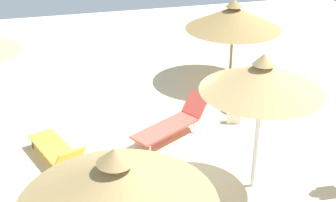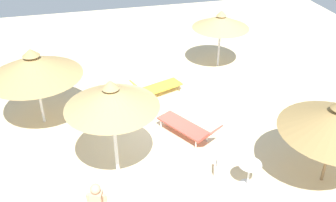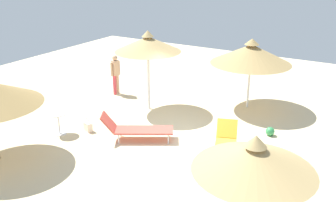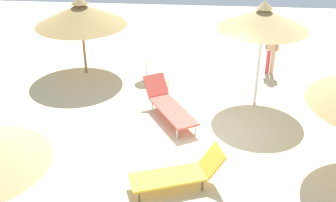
{
  "view_description": "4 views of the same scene",
  "coord_description": "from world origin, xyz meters",
  "px_view_note": "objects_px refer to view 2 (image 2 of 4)",
  "views": [
    {
      "loc": [
        9.28,
        -1.76,
        6.04
      ],
      "look_at": [
        -0.57,
        0.84,
        1.01
      ],
      "focal_mm": 51.73,
      "sensor_mm": 36.0,
      "label": 1
    },
    {
      "loc": [
        2.36,
        10.12,
        7.3
      ],
      "look_at": [
        -0.08,
        0.4,
        1.08
      ],
      "focal_mm": 41.2,
      "sensor_mm": 36.0,
      "label": 2
    },
    {
      "loc": [
        -9.19,
        -5.3,
        5.33
      ],
      "look_at": [
        0.17,
        0.28,
        1.17
      ],
      "focal_mm": 40.56,
      "sensor_mm": 36.0,
      "label": 3
    },
    {
      "loc": [
        0.21,
        -8.67,
        5.72
      ],
      "look_at": [
        -0.58,
        0.39,
        0.82
      ],
      "focal_mm": 44.91,
      "sensor_mm": 36.0,
      "label": 4
    }
  ],
  "objects_px": {
    "parasol_umbrella_edge": "(111,98)",
    "handbag": "(217,168)",
    "parasol_umbrella_center": "(221,22)",
    "side_table_round": "(249,171)",
    "beach_ball": "(100,89)",
    "lounge_chair_far_right": "(155,87)",
    "parasol_umbrella_far_left": "(33,66)",
    "lounge_chair_near_right": "(190,128)"
  },
  "relations": [
    {
      "from": "parasol_umbrella_edge",
      "to": "handbag",
      "type": "bearing_deg",
      "value": 166.61
    },
    {
      "from": "parasol_umbrella_center",
      "to": "handbag",
      "type": "relative_size",
      "value": 5.15
    },
    {
      "from": "parasol_umbrella_edge",
      "to": "side_table_round",
      "type": "height_order",
      "value": "parasol_umbrella_edge"
    },
    {
      "from": "beach_ball",
      "to": "parasol_umbrella_center",
      "type": "bearing_deg",
      "value": -168.26
    },
    {
      "from": "lounge_chair_far_right",
      "to": "handbag",
      "type": "relative_size",
      "value": 4.34
    },
    {
      "from": "parasol_umbrella_edge",
      "to": "side_table_round",
      "type": "relative_size",
      "value": 4.05
    },
    {
      "from": "parasol_umbrella_far_left",
      "to": "parasol_umbrella_edge",
      "type": "bearing_deg",
      "value": 123.21
    },
    {
      "from": "parasol_umbrella_center",
      "to": "lounge_chair_near_right",
      "type": "bearing_deg",
      "value": 60.12
    },
    {
      "from": "handbag",
      "to": "parasol_umbrella_edge",
      "type": "bearing_deg",
      "value": -13.39
    },
    {
      "from": "lounge_chair_near_right",
      "to": "handbag",
      "type": "height_order",
      "value": "lounge_chair_near_right"
    },
    {
      "from": "beach_ball",
      "to": "handbag",
      "type": "bearing_deg",
      "value": 117.57
    },
    {
      "from": "parasol_umbrella_center",
      "to": "handbag",
      "type": "xyz_separation_m",
      "value": [
        2.34,
        6.24,
        -1.77
      ]
    },
    {
      "from": "lounge_chair_far_right",
      "to": "beach_ball",
      "type": "xyz_separation_m",
      "value": [
        1.96,
        -0.71,
        -0.2
      ]
    },
    {
      "from": "handbag",
      "to": "beach_ball",
      "type": "xyz_separation_m",
      "value": [
        2.71,
        -5.19,
        -0.02
      ]
    },
    {
      "from": "side_table_round",
      "to": "beach_ball",
      "type": "relative_size",
      "value": 2.57
    },
    {
      "from": "side_table_round",
      "to": "beach_ball",
      "type": "height_order",
      "value": "side_table_round"
    },
    {
      "from": "parasol_umbrella_edge",
      "to": "lounge_chair_far_right",
      "type": "relative_size",
      "value": 1.45
    },
    {
      "from": "parasol_umbrella_far_left",
      "to": "parasol_umbrella_edge",
      "type": "xyz_separation_m",
      "value": [
        -2.03,
        3.1,
        0.39
      ]
    },
    {
      "from": "parasol_umbrella_center",
      "to": "parasol_umbrella_edge",
      "type": "distance_m",
      "value": 7.52
    },
    {
      "from": "lounge_chair_far_right",
      "to": "lounge_chair_near_right",
      "type": "relative_size",
      "value": 0.92
    },
    {
      "from": "parasol_umbrella_edge",
      "to": "side_table_round",
      "type": "distance_m",
      "value": 4.02
    },
    {
      "from": "parasol_umbrella_center",
      "to": "lounge_chair_far_right",
      "type": "distance_m",
      "value": 3.89
    },
    {
      "from": "lounge_chair_near_right",
      "to": "beach_ball",
      "type": "distance_m",
      "value": 4.27
    },
    {
      "from": "parasol_umbrella_far_left",
      "to": "lounge_chair_near_right",
      "type": "bearing_deg",
      "value": 155.18
    },
    {
      "from": "parasol_umbrella_center",
      "to": "lounge_chair_far_right",
      "type": "xyz_separation_m",
      "value": [
        3.09,
        1.76,
        -1.59
      ]
    },
    {
      "from": "lounge_chair_far_right",
      "to": "beach_ball",
      "type": "relative_size",
      "value": 7.19
    },
    {
      "from": "lounge_chair_near_right",
      "to": "beach_ball",
      "type": "xyz_separation_m",
      "value": [
        2.44,
        -3.5,
        -0.25
      ]
    },
    {
      "from": "parasol_umbrella_edge",
      "to": "parasol_umbrella_center",
      "type": "bearing_deg",
      "value": -131.64
    },
    {
      "from": "parasol_umbrella_far_left",
      "to": "lounge_chair_far_right",
      "type": "relative_size",
      "value": 1.44
    },
    {
      "from": "parasol_umbrella_edge",
      "to": "lounge_chair_far_right",
      "type": "height_order",
      "value": "parasol_umbrella_edge"
    },
    {
      "from": "lounge_chair_far_right",
      "to": "lounge_chair_near_right",
      "type": "xyz_separation_m",
      "value": [
        -0.47,
        2.79,
        0.05
      ]
    },
    {
      "from": "parasol_umbrella_far_left",
      "to": "parasol_umbrella_edge",
      "type": "height_order",
      "value": "parasol_umbrella_edge"
    },
    {
      "from": "parasol_umbrella_far_left",
      "to": "lounge_chair_far_right",
      "type": "bearing_deg",
      "value": -169.09
    },
    {
      "from": "parasol_umbrella_center",
      "to": "lounge_chair_near_right",
      "type": "xyz_separation_m",
      "value": [
        2.61,
        4.55,
        -1.54
      ]
    },
    {
      "from": "parasol_umbrella_edge",
      "to": "beach_ball",
      "type": "relative_size",
      "value": 10.42
    },
    {
      "from": "parasol_umbrella_far_left",
      "to": "lounge_chair_far_right",
      "type": "distance_m",
      "value": 4.35
    },
    {
      "from": "handbag",
      "to": "beach_ball",
      "type": "relative_size",
      "value": 1.65
    },
    {
      "from": "lounge_chair_far_right",
      "to": "handbag",
      "type": "distance_m",
      "value": 4.55
    },
    {
      "from": "handbag",
      "to": "side_table_round",
      "type": "relative_size",
      "value": 0.64
    },
    {
      "from": "lounge_chair_near_right",
      "to": "handbag",
      "type": "xyz_separation_m",
      "value": [
        -0.27,
        1.69,
        -0.23
      ]
    },
    {
      "from": "handbag",
      "to": "beach_ball",
      "type": "bearing_deg",
      "value": -62.43
    },
    {
      "from": "parasol_umbrella_far_left",
      "to": "parasol_umbrella_center",
      "type": "height_order",
      "value": "parasol_umbrella_far_left"
    }
  ]
}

